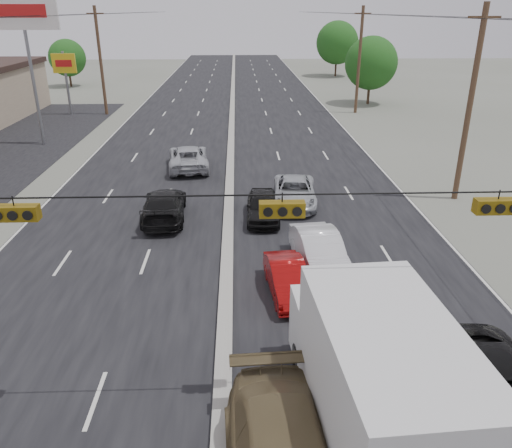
% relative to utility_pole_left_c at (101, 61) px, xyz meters
% --- Properties ---
extents(ground, '(200.00, 200.00, 0.00)m').
position_rel_utility_pole_left_c_xyz_m(ground, '(12.50, -40.00, -5.11)').
color(ground, '#606356').
rests_on(ground, ground).
extents(road_surface, '(20.00, 160.00, 0.02)m').
position_rel_utility_pole_left_c_xyz_m(road_surface, '(12.50, -10.00, -5.11)').
color(road_surface, black).
rests_on(road_surface, ground).
extents(center_median, '(0.50, 160.00, 0.20)m').
position_rel_utility_pole_left_c_xyz_m(center_median, '(12.50, -10.00, -5.01)').
color(center_median, gray).
rests_on(center_median, ground).
extents(utility_pole_left_c, '(1.60, 0.30, 10.00)m').
position_rel_utility_pole_left_c_xyz_m(utility_pole_left_c, '(0.00, 0.00, 0.00)').
color(utility_pole_left_c, '#422D1E').
rests_on(utility_pole_left_c, ground).
extents(utility_pole_right_b, '(1.60, 0.30, 10.00)m').
position_rel_utility_pole_left_c_xyz_m(utility_pole_right_b, '(25.00, -25.00, 0.00)').
color(utility_pole_right_b, '#422D1E').
rests_on(utility_pole_right_b, ground).
extents(utility_pole_right_c, '(1.60, 0.30, 10.00)m').
position_rel_utility_pole_left_c_xyz_m(utility_pole_right_c, '(25.00, 0.00, 0.00)').
color(utility_pole_right_c, '#422D1E').
rests_on(utility_pole_right_c, ground).
extents(traffic_signals, '(25.00, 0.30, 0.54)m').
position_rel_utility_pole_left_c_xyz_m(traffic_signals, '(13.90, -40.00, 0.39)').
color(traffic_signals, black).
rests_on(traffic_signals, ground).
extents(pole_sign_billboard, '(5.00, 0.25, 11.00)m').
position_rel_utility_pole_left_c_xyz_m(pole_sign_billboard, '(-2.00, -12.00, 3.76)').
color(pole_sign_billboard, slate).
rests_on(pole_sign_billboard, ground).
extents(pole_sign_far, '(2.20, 0.25, 6.00)m').
position_rel_utility_pole_left_c_xyz_m(pole_sign_far, '(-3.50, -0.00, -0.70)').
color(pole_sign_far, slate).
rests_on(pole_sign_far, ground).
extents(tree_left_far, '(4.80, 4.80, 6.12)m').
position_rel_utility_pole_left_c_xyz_m(tree_left_far, '(-9.50, 20.00, -1.39)').
color(tree_left_far, '#382619').
rests_on(tree_left_far, ground).
extents(tree_right_mid, '(5.60, 5.60, 7.14)m').
position_rel_utility_pole_left_c_xyz_m(tree_right_mid, '(27.50, 5.00, -0.77)').
color(tree_right_mid, '#382619').
rests_on(tree_right_mid, ground).
extents(tree_right_far, '(6.40, 6.40, 8.16)m').
position_rel_utility_pole_left_c_xyz_m(tree_right_far, '(28.50, 30.00, -0.15)').
color(tree_right_far, '#382619').
rests_on(tree_right_far, ground).
extents(box_truck, '(3.12, 7.71, 3.84)m').
position_rel_utility_pole_left_c_xyz_m(box_truck, '(16.01, -41.71, -3.14)').
color(box_truck, black).
rests_on(box_truck, ground).
extents(red_sedan, '(1.66, 3.82, 1.22)m').
position_rel_utility_pole_left_c_xyz_m(red_sedan, '(14.76, -34.76, -4.50)').
color(red_sedan, '#8F0808').
rests_on(red_sedan, ground).
extents(black_suv, '(2.63, 5.54, 1.53)m').
position_rel_utility_pole_left_c_xyz_m(black_suv, '(19.50, -41.06, -4.34)').
color(black_suv, black).
rests_on(black_suv, ground).
extents(queue_car_a, '(1.74, 4.04, 1.36)m').
position_rel_utility_pole_left_c_xyz_m(queue_car_a, '(14.22, -27.61, -4.43)').
color(queue_car_a, black).
rests_on(queue_car_a, ground).
extents(queue_car_b, '(2.09, 4.74, 1.51)m').
position_rel_utility_pole_left_c_xyz_m(queue_car_b, '(16.21, -32.92, -4.35)').
color(queue_car_b, silver).
rests_on(queue_car_b, ground).
extents(queue_car_c, '(2.66, 5.04, 1.35)m').
position_rel_utility_pole_left_c_xyz_m(queue_car_c, '(16.00, -25.58, -4.43)').
color(queue_car_c, '#ACB0B4').
rests_on(queue_car_c, ground).
extents(oncoming_near, '(2.31, 5.11, 1.45)m').
position_rel_utility_pole_left_c_xyz_m(oncoming_near, '(9.32, -27.36, -4.38)').
color(oncoming_near, black).
rests_on(oncoming_near, ground).
extents(oncoming_far, '(3.03, 5.60, 1.49)m').
position_rel_utility_pole_left_c_xyz_m(oncoming_far, '(9.78, -18.76, -4.36)').
color(oncoming_far, '#ABAEB3').
rests_on(oncoming_far, ground).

